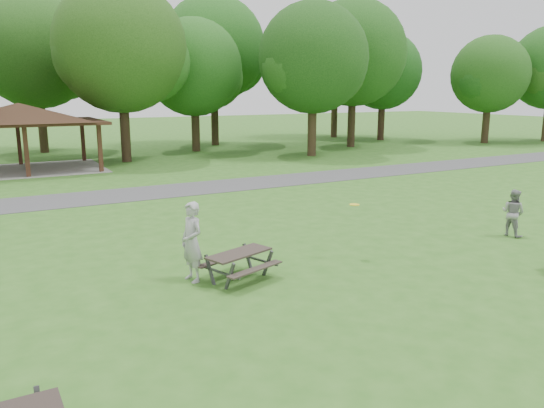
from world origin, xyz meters
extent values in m
plane|color=#2F651D|center=(0.00, 0.00, 0.00)|extent=(160.00, 160.00, 0.00)
cube|color=#444446|center=(0.00, 14.00, 0.01)|extent=(120.00, 3.20, 0.02)
cube|color=#371E14|center=(-4.00, 21.30, 1.30)|extent=(0.22, 0.22, 2.60)
cube|color=#341C13|center=(-4.00, 26.70, 1.30)|extent=(0.22, 0.22, 2.60)
cube|color=#381F14|center=(-0.30, 21.30, 1.30)|extent=(0.22, 0.22, 2.60)
cube|color=#321B12|center=(-0.30, 26.70, 1.30)|extent=(0.22, 0.22, 2.60)
cube|color=#372016|center=(-4.00, 24.00, 2.68)|extent=(8.60, 6.60, 0.16)
pyramid|color=black|center=(-4.00, 24.00, 3.26)|extent=(7.01, 7.01, 1.00)
cube|color=gray|center=(-4.00, 24.00, 0.01)|extent=(8.40, 6.40, 0.03)
cylinder|color=black|center=(2.00, 25.00, 2.01)|extent=(0.60, 0.60, 4.02)
sphere|color=#1E4614|center=(2.00, 25.00, 7.02)|extent=(8.00, 8.00, 8.00)
sphere|color=#1B4E16|center=(3.80, 25.30, 6.22)|extent=(5.20, 5.20, 5.20)
sphere|color=#1B3F12|center=(0.40, 24.80, 6.42)|extent=(4.80, 4.80, 4.80)
cylinder|color=black|center=(8.00, 28.50, 1.72)|extent=(0.60, 0.60, 3.43)
sphere|color=#194C15|center=(8.00, 28.50, 6.05)|extent=(7.00, 7.00, 7.00)
sphere|color=#1A4B15|center=(9.57, 28.80, 5.36)|extent=(4.55, 4.55, 4.55)
sphere|color=#184012|center=(6.60, 28.30, 5.53)|extent=(4.20, 4.20, 4.20)
cylinder|color=#322316|center=(14.00, 22.00, 1.89)|extent=(0.60, 0.60, 3.78)
sphere|color=#153F12|center=(14.00, 22.00, 6.55)|extent=(7.40, 7.40, 7.40)
sphere|color=#1C4614|center=(15.66, 22.30, 5.81)|extent=(4.81, 4.81, 4.81)
sphere|color=#194814|center=(12.52, 21.80, 6.00)|extent=(4.44, 4.44, 4.44)
cylinder|color=black|center=(20.00, 25.50, 2.10)|extent=(0.60, 0.60, 4.20)
sphere|color=#174413|center=(20.00, 25.50, 7.27)|extent=(8.20, 8.20, 8.20)
sphere|color=#1D4C15|center=(21.84, 25.80, 6.45)|extent=(5.33, 5.33, 5.33)
sphere|color=#1C4313|center=(18.36, 25.30, 6.66)|extent=(4.92, 4.92, 4.92)
cylinder|color=black|center=(26.00, 29.00, 1.78)|extent=(0.60, 0.60, 3.57)
sphere|color=#134414|center=(26.00, 29.00, 6.12)|extent=(6.80, 6.80, 6.80)
sphere|color=#134414|center=(27.53, 29.30, 5.44)|extent=(4.42, 4.42, 4.42)
sphere|color=#174814|center=(24.64, 28.80, 5.61)|extent=(4.08, 4.08, 4.08)
cylinder|color=black|center=(32.00, 22.50, 1.68)|extent=(0.60, 0.60, 3.36)
sphere|color=#194714|center=(32.00, 22.50, 5.76)|extent=(6.40, 6.40, 6.40)
sphere|color=#144814|center=(33.44, 22.80, 5.12)|extent=(4.16, 4.16, 4.16)
sphere|color=#144212|center=(30.72, 22.30, 5.28)|extent=(3.84, 3.84, 3.84)
cylinder|color=#302015|center=(-2.00, 33.00, 2.06)|extent=(0.60, 0.60, 4.13)
sphere|color=#1A4413|center=(-2.00, 33.00, 7.13)|extent=(8.00, 8.00, 8.00)
sphere|color=#174012|center=(-0.20, 33.30, 6.33)|extent=(5.20, 5.20, 5.20)
sphere|color=#1A4714|center=(-3.60, 32.80, 6.53)|extent=(4.80, 4.80, 4.80)
cylinder|color=black|center=(11.00, 32.00, 2.27)|extent=(0.60, 0.60, 4.55)
sphere|color=#174C15|center=(11.00, 32.00, 7.70)|extent=(8.40, 8.40, 8.40)
sphere|color=#154915|center=(12.89, 32.30, 6.86)|extent=(5.46, 5.46, 5.46)
sphere|color=#214C15|center=(9.32, 31.80, 7.07)|extent=(5.04, 5.04, 5.04)
cylinder|color=#302115|center=(24.00, 33.50, 2.13)|extent=(0.60, 0.60, 4.27)
sphere|color=#224F16|center=(24.00, 33.50, 7.27)|extent=(8.00, 8.00, 8.00)
sphere|color=#144815|center=(25.80, 33.80, 6.47)|extent=(5.20, 5.20, 5.20)
sphere|color=#234F16|center=(22.40, 33.30, 6.67)|extent=(4.80, 4.80, 4.80)
sphere|color=#1D4614|center=(36.56, 20.80, 5.83)|extent=(4.32, 4.32, 4.32)
cube|color=#2E2521|center=(-0.92, 2.12, 0.66)|extent=(1.75, 1.13, 0.04)
cube|color=#2F2822|center=(-0.74, 1.61, 0.39)|extent=(1.61, 0.74, 0.04)
cube|color=#302723|center=(-1.09, 2.63, 0.39)|extent=(1.61, 0.74, 0.04)
cube|color=#434346|center=(-1.40, 1.60, 0.33)|extent=(0.16, 0.34, 0.71)
cube|color=#434446|center=(-1.62, 2.24, 0.33)|extent=(0.16, 0.34, 0.71)
cube|color=#3D3D40|center=(-1.51, 1.92, 0.36)|extent=(0.48, 1.27, 0.04)
cube|color=#434346|center=(-0.22, 2.00, 0.33)|extent=(0.16, 0.34, 0.71)
cube|color=#464649|center=(-0.43, 2.64, 0.33)|extent=(0.16, 0.34, 0.71)
cube|color=#3D3D40|center=(-0.33, 2.32, 0.36)|extent=(0.48, 1.27, 0.04)
cylinder|color=yellow|center=(2.48, 2.17, 1.47)|extent=(0.29, 0.29, 0.02)
imported|color=#A5A5A7|center=(-1.90, 2.61, 0.95)|extent=(0.59, 0.77, 1.91)
imported|color=gray|center=(8.17, 1.61, 0.73)|extent=(0.65, 0.78, 1.47)
camera|label=1|loc=(-5.99, -8.75, 4.42)|focal=35.00mm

